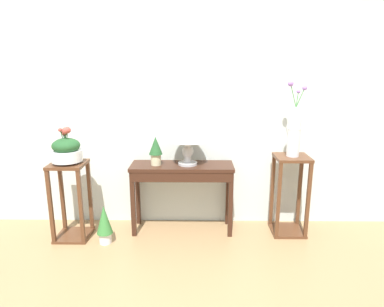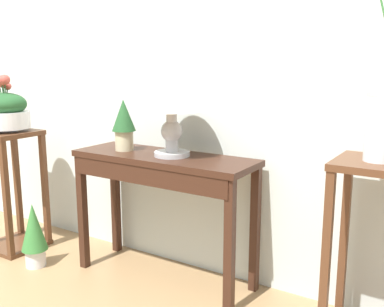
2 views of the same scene
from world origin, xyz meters
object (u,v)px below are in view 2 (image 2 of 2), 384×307
pedestal_stand_left (12,190)px  flower_vase_tall_right (384,101)px  console_table (161,177)px  planter_bowl_wide_left (6,111)px  potted_plant_floor (34,233)px  table_lamp (171,93)px  potted_plant_on_console (124,122)px  pedestal_stand_right (370,257)px

pedestal_stand_left → flower_vase_tall_right: 2.36m
console_table → planter_bowl_wide_left: (-1.13, -0.16, 0.32)m
potted_plant_floor → planter_bowl_wide_left: bearing=160.4°
table_lamp → potted_plant_on_console: size_ratio=1.63×
potted_plant_on_console → potted_plant_floor: bearing=-149.5°
table_lamp → pedestal_stand_left: table_lamp is taller
console_table → table_lamp: 0.47m
table_lamp → pedestal_stand_right: table_lamp is taller
table_lamp → potted_plant_on_console: table_lamp is taller
potted_plant_on_console → potted_plant_floor: size_ratio=0.73×
pedestal_stand_right → flower_vase_tall_right: (-0.00, 0.00, 0.67)m
potted_plant_on_console → planter_bowl_wide_left: 0.87m
pedestal_stand_left → flower_vase_tall_right: bearing=3.5°
planter_bowl_wide_left → pedestal_stand_right: (2.25, 0.14, -0.51)m
table_lamp → pedestal_stand_right: 1.26m
planter_bowl_wide_left → table_lamp: bearing=8.5°
console_table → potted_plant_on_console: (-0.27, 0.01, 0.29)m
console_table → potted_plant_on_console: potted_plant_on_console is taller
pedestal_stand_right → potted_plant_floor: (-1.89, -0.27, -0.20)m
pedestal_stand_left → planter_bowl_wide_left: 0.53m
table_lamp → console_table: bearing=-159.9°
pedestal_stand_left → potted_plant_floor: bearing=-19.6°
pedestal_stand_left → planter_bowl_wide_left: (0.00, -0.00, 0.53)m
potted_plant_floor → potted_plant_on_console: bearing=30.5°
potted_plant_on_console → pedestal_stand_left: potted_plant_on_console is taller
pedestal_stand_left → flower_vase_tall_right: (2.25, 0.14, 0.69)m
pedestal_stand_left → potted_plant_floor: 0.43m
potted_plant_floor → table_lamp: bearing=20.4°
console_table → planter_bowl_wide_left: bearing=-172.1°
potted_plant_on_console → planter_bowl_wide_left: planter_bowl_wide_left is taller
table_lamp → flower_vase_tall_right: bearing=-2.1°
pedestal_stand_left → pedestal_stand_right: 2.26m
pedestal_stand_right → flower_vase_tall_right: flower_vase_tall_right is taller
potted_plant_on_console → pedestal_stand_right: (1.40, -0.03, -0.48)m
console_table → potted_plant_on_console: bearing=178.5°
table_lamp → planter_bowl_wide_left: table_lamp is taller
planter_bowl_wide_left → flower_vase_tall_right: flower_vase_tall_right is taller
potted_plant_on_console → potted_plant_floor: potted_plant_on_console is taller
table_lamp → planter_bowl_wide_left: size_ratio=1.33×
console_table → planter_bowl_wide_left: planter_bowl_wide_left is taller
table_lamp → pedestal_stand_left: bearing=-171.5°
potted_plant_on_console → pedestal_stand_right: potted_plant_on_console is taller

